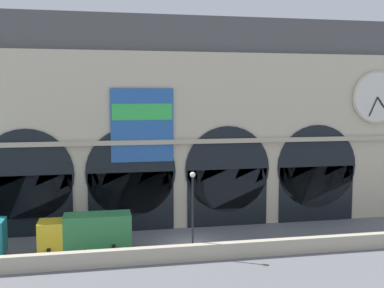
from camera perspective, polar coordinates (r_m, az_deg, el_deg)
ground_plane at (r=42.52m, az=-0.22°, el=-11.83°), size 200.00×200.00×0.00m
quay_parapet_wall at (r=38.37m, az=1.04°, el=-12.82°), size 90.00×0.70×1.26m
station_building at (r=47.60m, az=-1.82°, el=2.27°), size 49.22×4.63×20.55m
box_truck_midwest at (r=40.94m, az=-12.51°, el=-10.18°), size 7.50×2.91×3.12m
street_lamp_quayside at (r=38.00m, az=0.08°, el=-7.07°), size 0.44×0.44×6.90m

